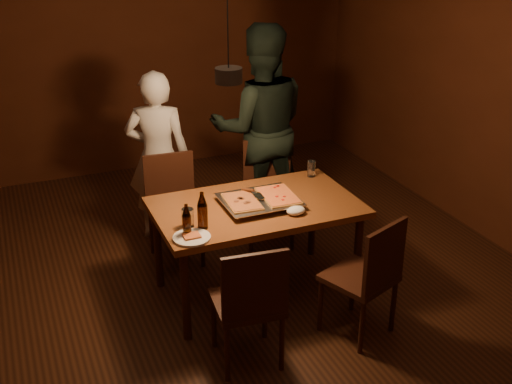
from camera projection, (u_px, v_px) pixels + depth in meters
name	position (u px, v px, depth m)	size (l,w,h in m)	color
room_shell	(230.00, 127.00, 4.31)	(6.00, 6.00, 6.00)	#3C1E10
dining_table	(256.00, 213.00, 4.75)	(1.50, 0.90, 0.75)	brown
chair_far_left	(172.00, 198.00, 5.33)	(0.45, 0.45, 0.49)	#38190F
chair_far_right	(268.00, 182.00, 5.64)	(0.52, 0.52, 0.49)	#38190F
chair_near_left	(250.00, 296.00, 3.99)	(0.46, 0.46, 0.49)	#38190F
chair_near_right	(370.00, 269.00, 4.29)	(0.55, 0.55, 0.49)	#38190F
pizza_tray	(260.00, 202.00, 4.70)	(0.55, 0.45, 0.05)	silver
pizza_meat	(242.00, 201.00, 4.63)	(0.22, 0.35, 0.02)	maroon
pizza_cheese	(278.00, 195.00, 4.73)	(0.24, 0.38, 0.02)	gold
spatula	(260.00, 196.00, 4.70)	(0.09, 0.24, 0.04)	silver
beer_bottle_a	(187.00, 220.00, 4.24)	(0.06, 0.06, 0.22)	black
beer_bottle_b	(202.00, 210.00, 4.32)	(0.07, 0.07, 0.27)	black
water_glass_left	(188.00, 218.00, 4.37)	(0.08, 0.08, 0.13)	silver
water_glass_right	(311.00, 169.00, 5.18)	(0.06, 0.06, 0.13)	silver
plate_slice	(192.00, 237.00, 4.23)	(0.25, 0.25, 0.03)	white
napkin	(296.00, 211.00, 4.55)	(0.14, 0.11, 0.06)	white
diner_white	(158.00, 157.00, 5.58)	(0.56, 0.36, 1.52)	silver
diner_dark	(260.00, 128.00, 5.75)	(0.91, 0.71, 1.87)	black
pendant_lamp	(229.00, 74.00, 4.17)	(0.18, 0.18, 1.10)	black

